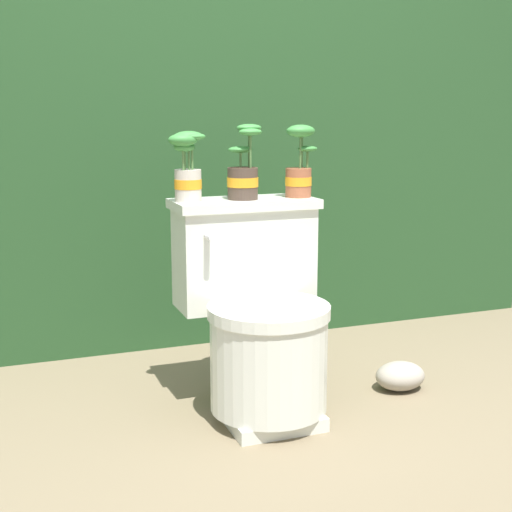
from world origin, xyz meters
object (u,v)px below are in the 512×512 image
Objects in this scene: toilet at (259,316)px; potted_plant_middle at (299,169)px; potted_plant_midleft at (243,174)px; garden_stone at (400,376)px; potted_plant_left at (187,167)px.

toilet is 0.50m from potted_plant_middle.
garden_stone is (0.52, -0.14, -0.70)m from potted_plant_midleft.
potted_plant_left is 1.24× the size of garden_stone.
garden_stone is at bearing -15.23° from potted_plant_midleft.
potted_plant_middle reaches higher than potted_plant_left.
potted_plant_left is at bearing 169.22° from garden_stone.
potted_plant_middle is at bearing 158.23° from garden_stone.
potted_plant_midleft is at bearing 164.77° from garden_stone.
potted_plant_middle is (0.19, 0.12, 0.45)m from toilet.
potted_plant_left is at bearing 179.62° from potted_plant_middle.
potted_plant_midleft is (0.19, 0.01, -0.03)m from potted_plant_left.
potted_plant_midleft is at bearing 91.57° from toilet.
potted_plant_midleft is 0.89m from garden_stone.
toilet is 3.06× the size of potted_plant_left.
potted_plant_midleft is 0.19m from potted_plant_middle.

